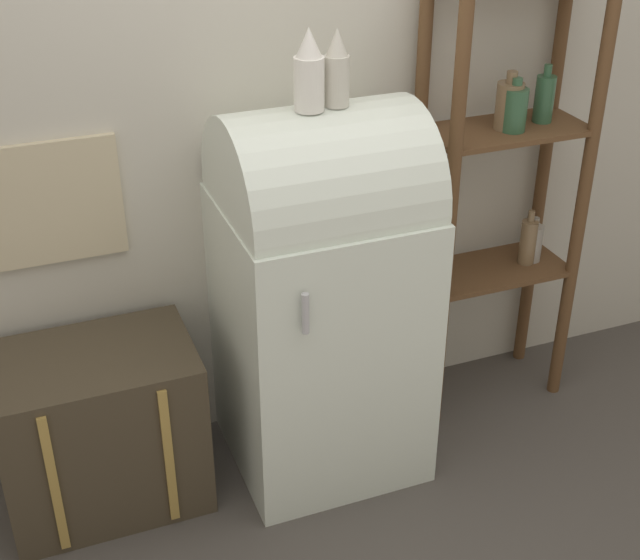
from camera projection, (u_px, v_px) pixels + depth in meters
name	position (u px, v px, depth m)	size (l,w,h in m)	color
ground_plane	(345.00, 490.00, 3.23)	(12.00, 12.00, 0.00)	#4C4742
wall_back	(284.00, 81.00, 3.02)	(7.00, 0.09, 2.70)	beige
refrigerator	(321.00, 290.00, 3.07)	(0.65, 0.65, 1.36)	silver
suitcase_trunk	(101.00, 429.00, 3.06)	(0.67, 0.46, 0.60)	#423828
shelf_unit	(505.00, 170.00, 3.29)	(0.61, 0.31, 1.73)	brown
vase_left	(309.00, 72.00, 2.66)	(0.09, 0.09, 0.25)	white
vase_center	(337.00, 70.00, 2.71)	(0.08, 0.08, 0.24)	beige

